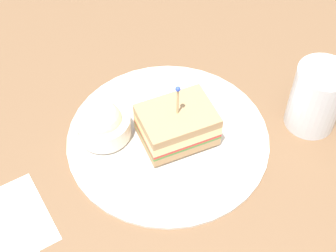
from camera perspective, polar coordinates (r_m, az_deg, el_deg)
The scene contains 7 objects.
ground_plane at distance 72.91cm, azimuth 0.00°, elevation -1.95°, with size 106.04×106.04×2.00cm, color brown.
plate at distance 71.73cm, azimuth 0.00°, elevation -1.24°, with size 29.21×29.21×0.95cm, color silver.
sandwich_half_center at distance 69.44cm, azimuth 1.11°, elevation 0.41°, with size 12.64×11.92×10.21cm.
coleslaw_bowl at distance 70.52cm, azimuth -7.46°, elevation 0.32°, with size 7.75×7.75×5.58cm.
drink_glass at distance 73.64cm, azimuth 16.60°, elevation 2.91°, with size 7.38×7.38×10.35cm.
napkin at distance 67.88cm, azimuth -18.00°, elevation -10.55°, with size 11.43×10.29×0.15cm, color white.
fork at distance 65.50cm, azimuth -15.64°, elevation -13.02°, with size 7.11×12.05×0.35cm.
Camera 1 is at (8.12, -43.05, 57.28)cm, focal length 53.09 mm.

